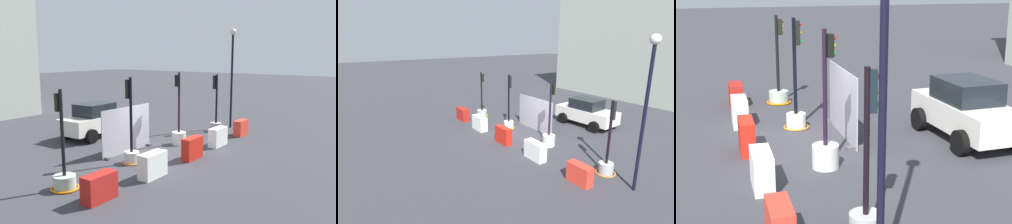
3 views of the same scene
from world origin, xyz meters
The scene contains 12 objects.
ground_plane centered at (0.00, 0.00, 0.00)m, with size 120.00×120.00×0.00m, color #38373E.
traffic_light_0 centered at (-5.15, 0.19, 0.47)m, with size 0.92×0.92×3.23m.
traffic_light_1 centered at (-1.86, 0.26, 0.63)m, with size 0.80×0.80×3.41m.
traffic_light_2 centered at (1.66, 0.38, 0.64)m, with size 0.67×0.67×3.44m.
traffic_light_3 centered at (5.25, 0.29, 0.58)m, with size 0.84×0.84×3.18m.
construction_barrier_0 centered at (-5.11, -1.38, 0.41)m, with size 1.10×0.47×0.83m.
construction_barrier_1 centered at (-2.63, -1.42, 0.44)m, with size 1.14×0.47×0.89m.
construction_barrier_2 centered at (0.01, -1.42, 0.46)m, with size 1.10×0.39×0.91m.
construction_barrier_3 centered at (2.50, -1.29, 0.43)m, with size 1.15×0.45×0.87m.
car_white_van centered at (0.46, 4.83, 0.87)m, with size 3.98×2.19×1.76m.
street_lamp_post centered at (6.65, 0.06, 3.71)m, with size 0.36×0.36×5.70m.
site_fence_panel centered at (-0.78, 1.46, 0.95)m, with size 3.03×0.50×2.02m.
Camera 3 is at (13.30, -2.31, 4.70)m, focal length 54.69 mm.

